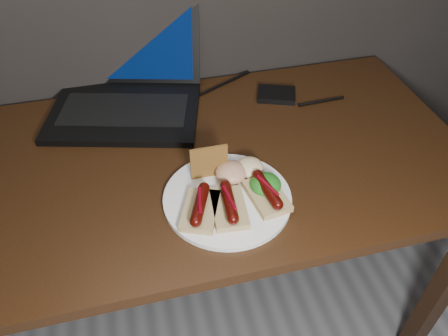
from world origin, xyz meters
TOP-DOWN VIEW (x-y plane):
  - desk at (0.00, 1.38)m, footprint 1.40×0.70m
  - laptop at (-0.12, 1.66)m, footprint 0.48×0.45m
  - hard_drive at (0.30, 1.58)m, footprint 0.13×0.11m
  - desk_cables at (-0.01, 1.53)m, footprint 1.06×0.38m
  - plate at (0.06, 1.22)m, footprint 0.29×0.29m
  - bread_sausage_left at (-0.01, 1.19)m, footprint 0.11×0.13m
  - bread_sausage_center at (0.05, 1.18)m, footprint 0.08×0.12m
  - bread_sausage_right at (0.14, 1.20)m, footprint 0.09×0.12m
  - crispbread at (0.04, 1.30)m, footprint 0.08×0.01m
  - salad_greens at (0.15, 1.22)m, footprint 0.07×0.07m
  - salsa_mound at (0.08, 1.28)m, footprint 0.07×0.07m
  - coleslaw_mound at (0.13, 1.28)m, footprint 0.06×0.06m

SIDE VIEW (x-z plane):
  - desk at x=0.00m, z-range 0.29..1.04m
  - desk_cables at x=-0.01m, z-range 0.75..0.76m
  - plate at x=0.06m, z-range 0.75..0.76m
  - hard_drive at x=0.30m, z-range 0.75..0.77m
  - bread_sausage_left at x=-0.01m, z-range 0.76..0.80m
  - bread_sausage_center at x=0.05m, z-range 0.76..0.80m
  - bread_sausage_right at x=0.14m, z-range 0.76..0.80m
  - coleslaw_mound at x=0.13m, z-range 0.76..0.80m
  - salad_greens at x=0.15m, z-range 0.76..0.80m
  - salsa_mound at x=0.08m, z-range 0.76..0.80m
  - laptop at x=-0.12m, z-range 0.68..0.92m
  - crispbread at x=0.04m, z-range 0.76..0.85m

